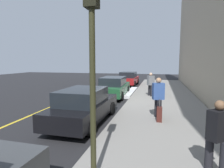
% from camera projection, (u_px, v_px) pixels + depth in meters
% --- Properties ---
extents(ground_plane, '(56.00, 56.00, 0.00)m').
position_uv_depth(ground_plane, '(115.00, 100.00, 13.39)').
color(ground_plane, black).
extents(sidewalk, '(28.00, 4.60, 0.15)m').
position_uv_depth(sidewalk, '(164.00, 101.00, 12.59)').
color(sidewalk, gray).
rests_on(sidewalk, ground).
extents(lane_stripe_centre, '(28.00, 0.14, 0.01)m').
position_uv_depth(lane_stripe_centre, '(73.00, 98.00, 14.15)').
color(lane_stripe_centre, gold).
rests_on(lane_stripe_centre, ground).
extents(snow_bank_curb, '(4.83, 0.56, 0.22)m').
position_uv_depth(snow_bank_curb, '(131.00, 92.00, 16.05)').
color(snow_bank_curb, white).
rests_on(snow_bank_curb, ground).
extents(parked_car_black, '(4.67, 1.94, 1.51)m').
position_uv_depth(parked_car_black, '(84.00, 106.00, 8.34)').
color(parked_car_black, black).
rests_on(parked_car_black, ground).
extents(parked_car_green, '(4.81, 1.97, 1.51)m').
position_uv_depth(parked_car_green, '(114.00, 87.00, 14.48)').
color(parked_car_green, black).
rests_on(parked_car_green, ground).
extents(parked_car_red, '(4.22, 1.97, 1.51)m').
position_uv_depth(parked_car_red, '(128.00, 79.00, 21.27)').
color(parked_car_red, black).
rests_on(parked_car_red, ground).
extents(pedestrian_grey_coat, '(0.52, 0.54, 1.71)m').
position_uv_depth(pedestrian_grey_coat, '(151.00, 84.00, 13.97)').
color(pedestrian_grey_coat, black).
rests_on(pedestrian_grey_coat, sidewalk).
extents(pedestrian_blue_coat, '(0.58, 0.56, 1.81)m').
position_uv_depth(pedestrian_blue_coat, '(158.00, 97.00, 8.49)').
color(pedestrian_blue_coat, black).
rests_on(pedestrian_blue_coat, sidewalk).
extents(pedestrian_black_coat, '(0.51, 0.54, 1.69)m').
position_uv_depth(pedestrian_black_coat, '(218.00, 135.00, 4.26)').
color(pedestrian_black_coat, black).
rests_on(pedestrian_black_coat, sidewalk).
extents(traffic_light_pole, '(0.35, 0.26, 4.25)m').
position_uv_depth(traffic_light_pole, '(92.00, 43.00, 3.77)').
color(traffic_light_pole, '#2D2D19').
rests_on(traffic_light_pole, sidewalk).
extents(rolling_suitcase, '(0.34, 0.22, 0.97)m').
position_uv_depth(rolling_suitcase, '(159.00, 114.00, 8.08)').
color(rolling_suitcase, '#471E19').
rests_on(rolling_suitcase, sidewalk).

